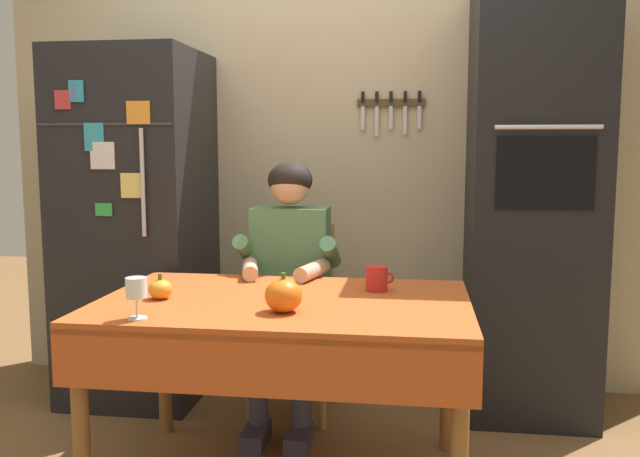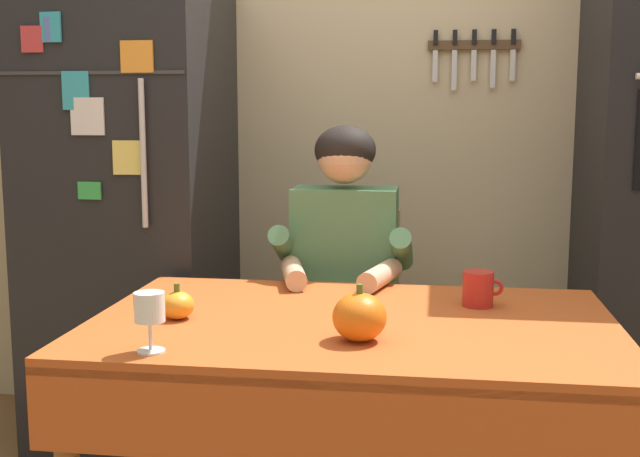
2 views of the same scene
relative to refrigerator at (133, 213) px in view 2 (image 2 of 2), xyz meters
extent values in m
cube|color=#BCAD89|center=(1.00, 0.39, 0.40)|extent=(3.70, 0.10, 2.60)
cube|color=#4C3823|center=(1.30, 0.33, 0.65)|extent=(0.36, 0.02, 0.04)
cube|color=silver|center=(1.15, 0.32, 0.57)|extent=(0.02, 0.01, 0.12)
cube|color=black|center=(1.15, 0.32, 0.68)|extent=(0.02, 0.01, 0.06)
cube|color=silver|center=(1.23, 0.32, 0.55)|extent=(0.02, 0.01, 0.16)
cube|color=black|center=(1.23, 0.32, 0.68)|extent=(0.02, 0.01, 0.06)
cube|color=silver|center=(1.30, 0.32, 0.57)|extent=(0.02, 0.01, 0.12)
cube|color=black|center=(1.30, 0.32, 0.68)|extent=(0.02, 0.01, 0.06)
cube|color=silver|center=(1.38, 0.32, 0.55)|extent=(0.02, 0.01, 0.15)
cube|color=black|center=(1.38, 0.32, 0.68)|extent=(0.02, 0.01, 0.06)
cube|color=silver|center=(1.45, 0.32, 0.57)|extent=(0.02, 0.01, 0.12)
cube|color=black|center=(1.45, 0.32, 0.68)|extent=(0.02, 0.01, 0.06)
cube|color=black|center=(0.00, 0.00, 0.00)|extent=(0.68, 0.68, 1.80)
cylinder|color=silver|center=(0.19, -0.36, 0.25)|extent=(0.02, 0.02, 0.50)
cube|color=#333335|center=(0.00, -0.34, 0.52)|extent=(0.67, 0.01, 0.01)
cube|color=teal|center=(-0.05, -0.35, 0.46)|extent=(0.09, 0.01, 0.13)
cube|color=#E5D666|center=(0.13, -0.35, 0.24)|extent=(0.10, 0.01, 0.12)
cube|color=green|center=(-0.02, -0.35, 0.12)|extent=(0.08, 0.01, 0.06)
cube|color=silver|center=(-0.01, -0.35, 0.37)|extent=(0.12, 0.01, 0.13)
cube|color=#B73338|center=(-0.20, -0.35, 0.63)|extent=(0.08, 0.02, 0.09)
cube|color=#4C66B7|center=(-0.12, -0.35, 0.66)|extent=(0.05, 0.01, 0.08)
cube|color=orange|center=(0.17, -0.35, 0.57)|extent=(0.11, 0.01, 0.11)
cube|color=teal|center=(-0.13, -0.35, 0.67)|extent=(0.08, 0.02, 0.10)
cylinder|color=brown|center=(0.31, -0.47, -0.55)|extent=(0.06, 0.06, 0.70)
cylinder|color=brown|center=(1.59, -0.47, -0.55)|extent=(0.06, 0.06, 0.70)
cube|color=#B24C1E|center=(0.95, -0.86, -0.18)|extent=(1.40, 0.90, 0.04)
cube|color=#B24C1E|center=(0.95, -1.30, -0.28)|extent=(1.40, 0.01, 0.20)
cube|color=tan|center=(0.85, -0.17, -0.47)|extent=(0.40, 0.40, 0.04)
cube|color=tan|center=(0.85, 0.01, -0.21)|extent=(0.36, 0.04, 0.48)
cylinder|color=tan|center=(0.68, -0.34, -0.69)|extent=(0.04, 0.04, 0.41)
cylinder|color=tan|center=(0.68, 0.00, -0.69)|extent=(0.04, 0.04, 0.41)
cylinder|color=tan|center=(1.02, -0.34, -0.69)|extent=(0.04, 0.04, 0.41)
cylinder|color=tan|center=(1.02, 0.00, -0.69)|extent=(0.04, 0.04, 0.41)
cylinder|color=#38384C|center=(0.75, -0.49, -0.67)|extent=(0.09, 0.09, 0.38)
cylinder|color=#38384C|center=(0.95, -0.49, -0.67)|extent=(0.09, 0.09, 0.38)
cube|color=#38384C|center=(0.76, -0.33, -0.40)|extent=(0.12, 0.40, 0.11)
cube|color=#38384C|center=(0.94, -0.33, -0.40)|extent=(0.12, 0.40, 0.11)
cube|color=#4C7F56|center=(0.85, -0.21, -0.11)|extent=(0.36, 0.20, 0.48)
cylinder|color=#4C7F56|center=(0.65, -0.28, -0.07)|extent=(0.07, 0.26, 0.18)
cylinder|color=#4C7F56|center=(1.05, -0.28, -0.07)|extent=(0.07, 0.26, 0.18)
cylinder|color=#D8A884|center=(0.71, -0.45, -0.13)|extent=(0.13, 0.27, 0.07)
cylinder|color=#D8A884|center=(0.99, -0.45, -0.13)|extent=(0.13, 0.27, 0.07)
sphere|color=#D8A884|center=(0.85, -0.23, 0.24)|extent=(0.19, 0.19, 0.19)
ellipsoid|color=black|center=(0.85, -0.22, 0.26)|extent=(0.21, 0.21, 0.17)
cylinder|color=#B2231E|center=(1.29, -0.67, -0.11)|extent=(0.09, 0.09, 0.10)
torus|color=#B2231E|center=(1.34, -0.67, -0.10)|extent=(0.05, 0.01, 0.05)
cylinder|color=white|center=(0.52, -1.23, -0.16)|extent=(0.07, 0.07, 0.01)
cylinder|color=white|center=(0.52, -1.23, -0.12)|extent=(0.01, 0.01, 0.07)
cylinder|color=white|center=(0.52, -1.23, -0.05)|extent=(0.07, 0.07, 0.07)
ellipsoid|color=orange|center=(0.48, -0.93, -0.12)|extent=(0.09, 0.09, 0.08)
cylinder|color=#4C6023|center=(0.48, -0.93, -0.07)|extent=(0.02, 0.02, 0.02)
ellipsoid|color=orange|center=(0.99, -1.06, -0.10)|extent=(0.13, 0.13, 0.12)
cylinder|color=#4C6023|center=(0.99, -1.06, -0.03)|extent=(0.02, 0.02, 0.02)
camera|label=1|loc=(1.44, -3.33, 0.42)|focal=37.81mm
camera|label=2|loc=(1.16, -2.94, 0.40)|focal=44.97mm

